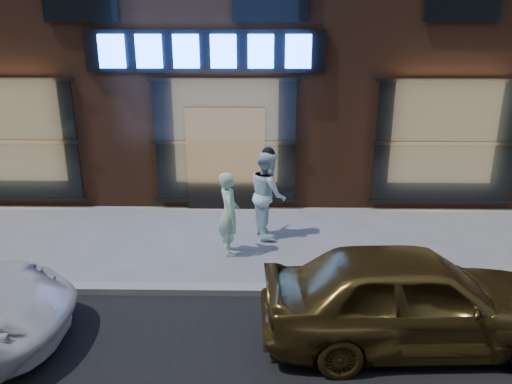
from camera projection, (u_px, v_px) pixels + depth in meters
ground at (209, 293)px, 8.14m from camera, size 90.00×90.00×0.00m
curb at (209, 289)px, 8.12m from camera, size 60.00×0.25×0.12m
man_bowtie at (229, 214)px, 9.30m from camera, size 0.51×0.66×1.61m
man_cap at (268, 194)px, 10.08m from camera, size 0.86×1.01×1.79m
gold_sedan at (413, 297)px, 6.68m from camera, size 4.12×1.81×1.38m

